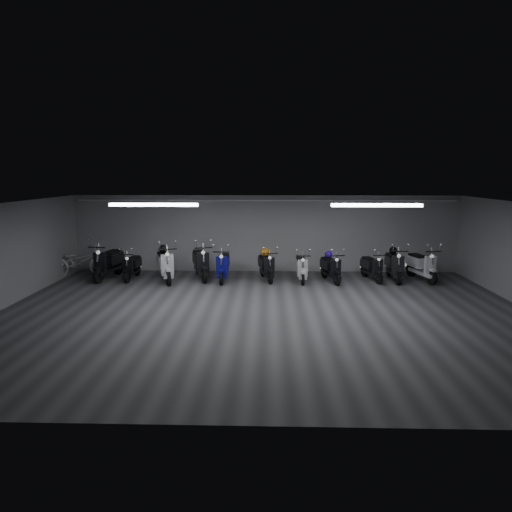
{
  "coord_description": "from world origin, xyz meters",
  "views": [
    {
      "loc": [
        0.09,
        -10.59,
        3.57
      ],
      "look_at": [
        -0.27,
        2.5,
        1.05
      ],
      "focal_mm": 30.11,
      "sensor_mm": 36.0,
      "label": 1
    }
  ],
  "objects_px": {
    "scooter_6": "(302,264)",
    "scooter_7": "(331,264)",
    "bicycle": "(79,258)",
    "scooter_10": "(422,261)",
    "scooter_1": "(132,262)",
    "scooter_4": "(223,261)",
    "scooter_5": "(266,262)",
    "helmet_2": "(265,252)",
    "scooter_9": "(394,260)",
    "helmet_3": "(163,249)",
    "scooter_8": "(372,263)",
    "scooter_0": "(108,257)",
    "scooter_2": "(165,260)",
    "helmet_0": "(393,250)",
    "helmet_1": "(329,255)",
    "scooter_3": "(201,258)"
  },
  "relations": [
    {
      "from": "scooter_2",
      "to": "helmet_2",
      "type": "bearing_deg",
      "value": -13.5
    },
    {
      "from": "scooter_5",
      "to": "scooter_7",
      "type": "bearing_deg",
      "value": -17.33
    },
    {
      "from": "scooter_6",
      "to": "scooter_8",
      "type": "distance_m",
      "value": 2.41
    },
    {
      "from": "scooter_6",
      "to": "scooter_7",
      "type": "distance_m",
      "value": 0.98
    },
    {
      "from": "scooter_3",
      "to": "bicycle",
      "type": "relative_size",
      "value": 0.95
    },
    {
      "from": "scooter_9",
      "to": "helmet_3",
      "type": "height_order",
      "value": "scooter_9"
    },
    {
      "from": "scooter_1",
      "to": "scooter_2",
      "type": "relative_size",
      "value": 0.8
    },
    {
      "from": "scooter_7",
      "to": "helmet_0",
      "type": "height_order",
      "value": "scooter_7"
    },
    {
      "from": "scooter_10",
      "to": "helmet_0",
      "type": "relative_size",
      "value": 6.95
    },
    {
      "from": "scooter_2",
      "to": "scooter_9",
      "type": "distance_m",
      "value": 7.72
    },
    {
      "from": "scooter_4",
      "to": "scooter_7",
      "type": "distance_m",
      "value": 3.62
    },
    {
      "from": "scooter_0",
      "to": "scooter_2",
      "type": "bearing_deg",
      "value": 1.5
    },
    {
      "from": "scooter_5",
      "to": "helmet_2",
      "type": "distance_m",
      "value": 0.38
    },
    {
      "from": "scooter_7",
      "to": "bicycle",
      "type": "height_order",
      "value": "bicycle"
    },
    {
      "from": "scooter_1",
      "to": "scooter_8",
      "type": "distance_m",
      "value": 8.16
    },
    {
      "from": "scooter_1",
      "to": "scooter_2",
      "type": "height_order",
      "value": "scooter_2"
    },
    {
      "from": "scooter_0",
      "to": "helmet_0",
      "type": "distance_m",
      "value": 9.77
    },
    {
      "from": "scooter_8",
      "to": "helmet_2",
      "type": "height_order",
      "value": "scooter_8"
    },
    {
      "from": "scooter_3",
      "to": "helmet_3",
      "type": "bearing_deg",
      "value": 169.09
    },
    {
      "from": "helmet_0",
      "to": "scooter_0",
      "type": "bearing_deg",
      "value": -178.23
    },
    {
      "from": "scooter_0",
      "to": "scooter_2",
      "type": "relative_size",
      "value": 1.01
    },
    {
      "from": "scooter_0",
      "to": "scooter_8",
      "type": "xyz_separation_m",
      "value": [
        9.0,
        0.03,
        -0.16
      ]
    },
    {
      "from": "scooter_10",
      "to": "helmet_2",
      "type": "xyz_separation_m",
      "value": [
        -5.3,
        0.15,
        0.24
      ]
    },
    {
      "from": "scooter_4",
      "to": "scooter_9",
      "type": "relative_size",
      "value": 0.98
    },
    {
      "from": "scooter_7",
      "to": "scooter_9",
      "type": "relative_size",
      "value": 0.88
    },
    {
      "from": "scooter_5",
      "to": "bicycle",
      "type": "xyz_separation_m",
      "value": [
        -6.56,
        0.28,
        0.04
      ]
    },
    {
      "from": "scooter_1",
      "to": "scooter_10",
      "type": "distance_m",
      "value": 9.84
    },
    {
      "from": "bicycle",
      "to": "scooter_10",
      "type": "bearing_deg",
      "value": -104.47
    },
    {
      "from": "helmet_1",
      "to": "scooter_0",
      "type": "bearing_deg",
      "value": -179.63
    },
    {
      "from": "scooter_1",
      "to": "scooter_4",
      "type": "xyz_separation_m",
      "value": [
        3.13,
        -0.09,
        0.08
      ]
    },
    {
      "from": "scooter_10",
      "to": "scooter_6",
      "type": "bearing_deg",
      "value": 169.97
    },
    {
      "from": "scooter_5",
      "to": "helmet_3",
      "type": "bearing_deg",
      "value": 166.39
    },
    {
      "from": "scooter_7",
      "to": "scooter_6",
      "type": "bearing_deg",
      "value": 166.51
    },
    {
      "from": "bicycle",
      "to": "scooter_10",
      "type": "distance_m",
      "value": 11.8
    },
    {
      "from": "scooter_0",
      "to": "helmet_3",
      "type": "xyz_separation_m",
      "value": [
        1.93,
        -0.02,
        0.32
      ]
    },
    {
      "from": "scooter_4",
      "to": "scooter_5",
      "type": "xyz_separation_m",
      "value": [
        1.46,
        0.12,
        -0.05
      ]
    },
    {
      "from": "bicycle",
      "to": "helmet_0",
      "type": "height_order",
      "value": "bicycle"
    },
    {
      "from": "scooter_6",
      "to": "helmet_3",
      "type": "xyz_separation_m",
      "value": [
        -4.68,
        0.17,
        0.46
      ]
    },
    {
      "from": "scooter_5",
      "to": "helmet_2",
      "type": "relative_size",
      "value": 5.86
    },
    {
      "from": "scooter_1",
      "to": "helmet_1",
      "type": "distance_m",
      "value": 6.7
    },
    {
      "from": "scooter_1",
      "to": "scooter_5",
      "type": "distance_m",
      "value": 4.59
    },
    {
      "from": "scooter_9",
      "to": "helmet_1",
      "type": "bearing_deg",
      "value": -177.48
    },
    {
      "from": "scooter_5",
      "to": "helmet_1",
      "type": "distance_m",
      "value": 2.12
    },
    {
      "from": "scooter_2",
      "to": "helmet_1",
      "type": "distance_m",
      "value": 5.51
    },
    {
      "from": "scooter_4",
      "to": "scooter_2",
      "type": "bearing_deg",
      "value": -176.25
    },
    {
      "from": "scooter_0",
      "to": "helmet_2",
      "type": "xyz_separation_m",
      "value": [
        5.37,
        0.2,
        0.17
      ]
    },
    {
      "from": "scooter_10",
      "to": "scooter_1",
      "type": "bearing_deg",
      "value": 167.27
    },
    {
      "from": "bicycle",
      "to": "helmet_0",
      "type": "xyz_separation_m",
      "value": [
        10.89,
        0.05,
        0.31
      ]
    },
    {
      "from": "scooter_5",
      "to": "scooter_8",
      "type": "xyz_separation_m",
      "value": [
        3.58,
        0.05,
        -0.04
      ]
    },
    {
      "from": "scooter_8",
      "to": "scooter_4",
      "type": "bearing_deg",
      "value": 168.88
    }
  ]
}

